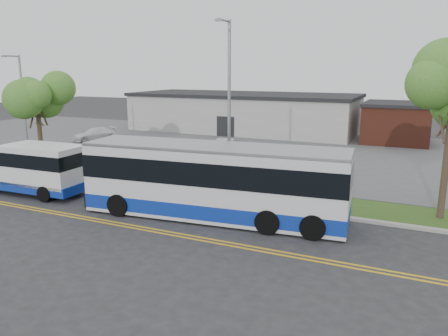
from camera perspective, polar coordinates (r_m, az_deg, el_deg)
The scene contains 18 objects.
ground at distance 24.32m, azimuth -8.56°, elevation -4.17°, with size 140.00×140.00×0.00m, color #28282B.
lane_line_north at distance 21.38m, azimuth -14.24°, elevation -6.82°, with size 70.00×0.12×0.01m, color gold.
lane_line_south at distance 21.17m, azimuth -14.75°, elevation -7.06°, with size 70.00×0.12×0.01m, color gold.
curb at distance 25.19m, azimuth -7.20°, elevation -3.35°, with size 80.00×0.30×0.15m, color #9E9B93.
verge at distance 26.68m, azimuth -5.16°, elevation -2.44°, with size 80.00×3.30×0.10m, color #274E1A.
parking_lot at distance 39.22m, azimuth 5.14°, elevation 2.50°, with size 80.00×25.00×0.10m, color #4C4C4F.
commercial_building at distance 50.31m, azimuth 2.58°, elevation 7.27°, with size 25.40×10.40×4.35m.
brick_wing at distance 45.72m, azimuth 21.68°, elevation 5.54°, with size 6.30×7.30×3.90m.
tree_west at distance 33.67m, azimuth -23.30°, elevation 8.52°, with size 4.40×4.40×6.91m.
streetlight_near at distance 24.29m, azimuth 0.61°, elevation 8.54°, with size 0.35×1.53×9.50m.
streetlight_far at distance 38.17m, azimuth -24.82°, elevation 7.80°, with size 0.35×1.53×8.00m.
shuttle_bus at distance 27.31m, azimuth -23.57°, elevation 0.08°, with size 7.56×2.75×2.86m.
transit_bus at distance 20.90m, azimuth -1.36°, elevation -1.76°, with size 12.98×4.17×3.54m.
pedestrian at distance 28.77m, azimuth -8.77°, elevation 0.31°, with size 0.57×0.38×1.57m, color black.
parked_car_a at distance 35.50m, azimuth 0.08°, elevation 2.68°, with size 1.47×4.21×1.39m, color #A4A7AB.
parked_car_b at distance 45.14m, azimuth -16.53°, elevation 4.25°, with size 1.74×4.29×1.25m, color white.
grocery_bag_left at distance 28.88m, azimuth -9.50°, elevation -0.95°, with size 0.32×0.32×0.32m, color white.
grocery_bag_right at distance 28.96m, azimuth -7.96°, elevation -0.86°, with size 0.32×0.32×0.32m, color white.
Camera 1 is at (12.91, -19.37, 7.06)m, focal length 35.00 mm.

